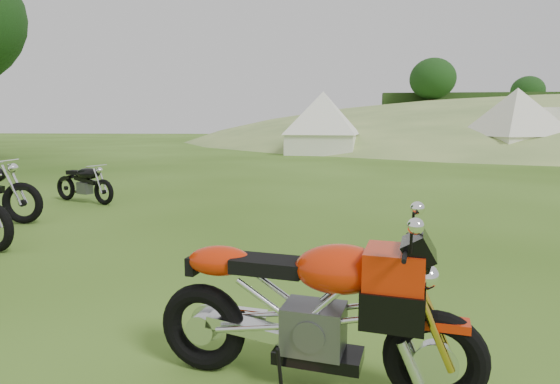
# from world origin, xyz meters

# --- Properties ---
(ground) EXTENTS (120.00, 120.00, 0.00)m
(ground) POSITION_xyz_m (0.00, 0.00, 0.00)
(ground) COLOR #2E5111
(ground) RESTS_ON ground
(sport_motorcycle) EXTENTS (2.06, 0.89, 1.20)m
(sport_motorcycle) POSITION_xyz_m (0.79, -2.00, 0.60)
(sport_motorcycle) COLOR red
(sport_motorcycle) RESTS_ON ground
(vintage_moto_d) EXTENTS (1.66, 1.00, 0.86)m
(vintage_moto_d) POSITION_xyz_m (-4.17, 4.45, 0.43)
(vintage_moto_d) COLOR black
(vintage_moto_d) RESTS_ON ground
(tent_left) EXTENTS (3.87, 3.87, 2.98)m
(tent_left) POSITION_xyz_m (0.67, 20.05, 1.49)
(tent_left) COLOR white
(tent_left) RESTS_ON ground
(tent_right) EXTENTS (4.39, 4.39, 2.98)m
(tent_right) POSITION_xyz_m (9.67, 18.30, 1.49)
(tent_right) COLOR silver
(tent_right) RESTS_ON ground
(caravan) EXTENTS (5.57, 3.57, 2.41)m
(caravan) POSITION_xyz_m (11.99, 19.42, 1.21)
(caravan) COLOR white
(caravan) RESTS_ON ground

